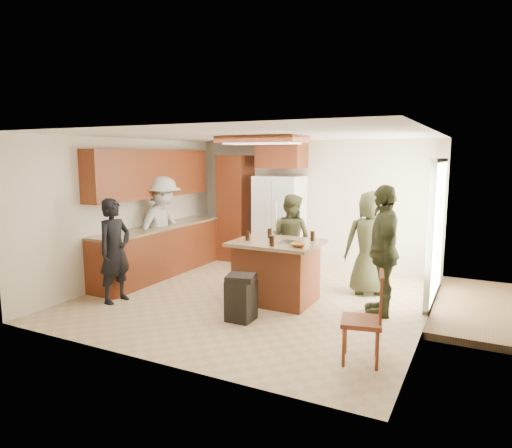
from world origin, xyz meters
The scene contains 12 objects.
person_front_left centered at (-1.81, -1.12, 0.79)m, with size 0.57×0.42×1.57m, color black.
person_behind_left centered at (0.16, 0.99, 0.78)m, with size 0.76×0.47×1.55m, color #404226.
person_behind_right centered at (1.51, 1.02, 0.83)m, with size 0.81×0.53×1.66m, color #333820.
person_side_right centered at (1.89, 0.13, 0.91)m, with size 1.06×0.54×1.82m, color #31361F.
person_counter centered at (-2.14, 0.44, 0.91)m, with size 1.18×0.55×1.83m, color gray.
left_cabinetry centered at (-2.24, 0.40, 0.96)m, with size 0.64×3.00×2.30m.
back_wall_units centered at (-1.33, 2.20, 1.38)m, with size 1.80×0.60×2.45m.
refrigerator centered at (-0.55, 2.12, 0.90)m, with size 0.90×0.76×1.80m.
kitchen_island centered at (0.35, -0.01, 0.47)m, with size 1.28×1.03×0.93m.
island_items centered at (0.56, -0.11, 0.97)m, with size 1.02×0.70×0.15m.
trash_bin centered at (0.26, -0.97, 0.32)m, with size 0.44×0.44×0.63m.
spindle_chair centered at (2.03, -1.48, 0.45)m, with size 0.50×0.50×0.99m.
Camera 1 is at (3.11, -6.13, 2.20)m, focal length 32.00 mm.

